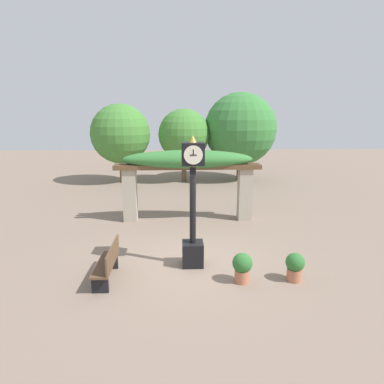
{
  "coord_description": "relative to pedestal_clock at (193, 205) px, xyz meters",
  "views": [
    {
      "loc": [
        -0.35,
        -8.73,
        3.99
      ],
      "look_at": [
        0.02,
        0.32,
        1.91
      ],
      "focal_mm": 32.0,
      "sensor_mm": 36.0,
      "label": 1
    }
  ],
  "objects": [
    {
      "name": "park_bench",
      "position": [
        -2.1,
        -0.76,
        -1.23
      ],
      "size": [
        0.42,
        1.56,
        0.89
      ],
      "rotation": [
        0.0,
        0.0,
        -1.57
      ],
      "color": "brown",
      "rests_on": "ground"
    },
    {
      "name": "potted_plant_near_right",
      "position": [
        2.44,
        -0.99,
        -1.28
      ],
      "size": [
        0.46,
        0.46,
        0.71
      ],
      "color": "#B26B4C",
      "rests_on": "ground"
    },
    {
      "name": "tree_line",
      "position": [
        0.82,
        11.85,
        1.3
      ],
      "size": [
        10.9,
        4.39,
        5.24
      ],
      "color": "brown",
      "rests_on": "ground"
    },
    {
      "name": "pedestal_clock",
      "position": [
        0.0,
        0.0,
        0.0
      ],
      "size": [
        0.56,
        0.61,
        3.46
      ],
      "color": "black",
      "rests_on": "ground"
    },
    {
      "name": "pergola",
      "position": [
        -0.02,
        4.02,
        0.39
      ],
      "size": [
        5.43,
        1.09,
        2.68
      ],
      "color": "#A89E89",
      "rests_on": "ground"
    },
    {
      "name": "potted_plant_near_left",
      "position": [
        1.15,
        -1.01,
        -1.25
      ],
      "size": [
        0.48,
        0.48,
        0.74
      ],
      "color": "#B26B4C",
      "rests_on": "ground"
    },
    {
      "name": "ground_plane",
      "position": [
        -0.02,
        0.18,
        -1.66
      ],
      "size": [
        60.0,
        60.0,
        0.0
      ],
      "primitive_type": "plane",
      "color": "#7F6B5B"
    }
  ]
}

